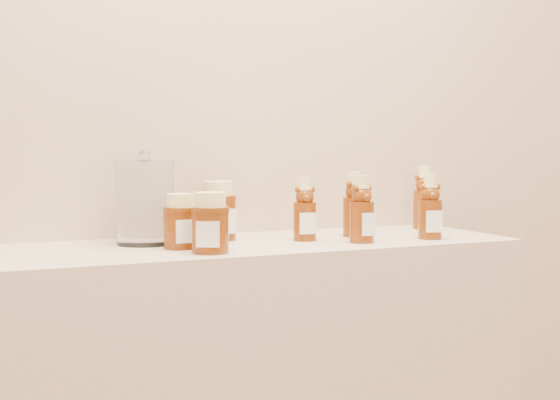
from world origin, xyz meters
name	(u,v)px	position (x,y,z in m)	size (l,w,h in m)	color
wall_back	(233,58)	(0.00, 1.75, 1.35)	(3.50, 0.02, 2.70)	tan
bear_bottle_back_left	(305,205)	(0.11, 1.54, 0.99)	(0.06, 0.06, 0.17)	#572106
bear_bottle_back_mid	(355,200)	(0.26, 1.57, 0.99)	(0.06, 0.06, 0.18)	#572106
bear_bottle_back_right	(425,193)	(0.52, 1.65, 1.00)	(0.07, 0.07, 0.20)	#572106
bear_bottle_front_left	(362,205)	(0.21, 1.45, 0.99)	(0.06, 0.06, 0.18)	#572106
bear_bottle_front_right	(430,203)	(0.40, 1.45, 0.99)	(0.06, 0.06, 0.18)	#572106
honey_jar_left	(180,221)	(-0.20, 1.52, 0.96)	(0.08, 0.08, 0.12)	#572106
honey_jar_back	(218,211)	(-0.08, 1.63, 0.97)	(0.09, 0.09, 0.14)	#572106
honey_jar_front	(210,223)	(-0.16, 1.43, 0.96)	(0.08, 0.08, 0.13)	#572106
glass_canister	(145,198)	(-0.26, 1.62, 1.01)	(0.14, 0.14, 0.21)	white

